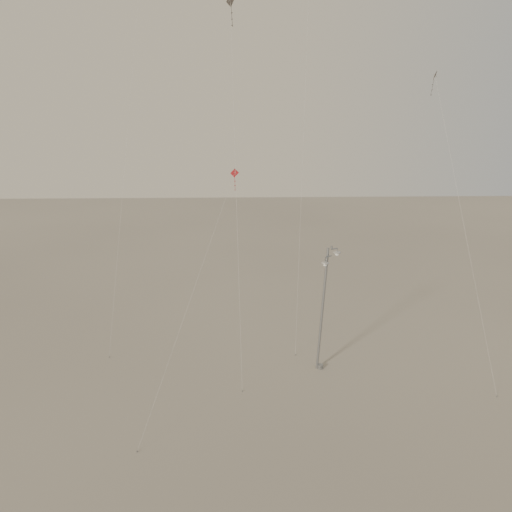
{
  "coord_description": "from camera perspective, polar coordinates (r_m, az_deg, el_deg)",
  "views": [
    {
      "loc": [
        -3.83,
        -27.65,
        17.75
      ],
      "look_at": [
        -2.69,
        5.0,
        8.33
      ],
      "focal_mm": 35.0,
      "sensor_mm": 36.0,
      "label": 1
    }
  ],
  "objects": [
    {
      "name": "kite_3",
      "position": [
        34.33,
        -4.58,
        3.35
      ],
      "size": [
        5.71,
        13.66,
        13.84
      ],
      "rotation": [
        0.0,
        0.0,
        -0.15
      ],
      "color": "maroon",
      "rests_on": "ground"
    },
    {
      "name": "kite_1",
      "position": [
        31.93,
        -2.57,
        16.52
      ],
      "size": [
        0.78,
        3.97,
        24.53
      ],
      "rotation": [
        0.0,
        0.0,
        -0.53
      ],
      "color": "#2A2623",
      "rests_on": "ground"
    },
    {
      "name": "street_lamp",
      "position": [
        35.09,
        7.78,
        -5.6
      ],
      "size": [
        1.47,
        1.14,
        9.14
      ],
      "color": "gray",
      "rests_on": "ground"
    },
    {
      "name": "kite_4",
      "position": [
        41.68,
        21.03,
        12.09
      ],
      "size": [
        1.09,
        14.22,
        20.97
      ],
      "rotation": [
        0.0,
        0.0,
        1.77
      ],
      "color": "#2A2623",
      "rests_on": "ground"
    },
    {
      "name": "ground",
      "position": [
        33.08,
        5.17,
        -16.45
      ],
      "size": [
        160.0,
        160.0,
        0.0
      ],
      "primitive_type": "plane",
      "color": "gray",
      "rests_on": "ground"
    }
  ]
}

